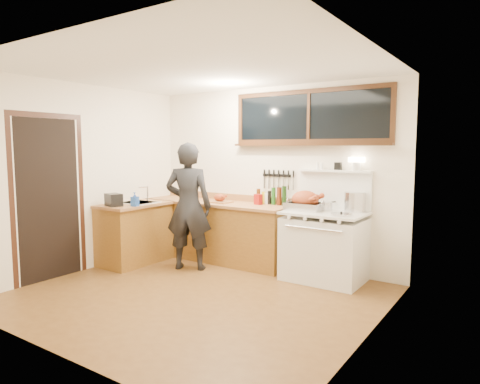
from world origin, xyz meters
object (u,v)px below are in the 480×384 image
Objects in this scene: vintage_stove at (325,245)px; man at (188,206)px; cutting_board at (220,199)px; roast_turkey at (306,202)px.

vintage_stove is 1.95m from man.
cutting_board is at bearing 78.56° from man.
vintage_stove is at bearing 18.24° from man.
vintage_stove reaches higher than cutting_board.
roast_turkey reaches higher than cutting_board.
roast_turkey is at bearing 21.32° from man.
cutting_board is at bearing -179.43° from roast_turkey.
cutting_board is at bearing -179.51° from vintage_stove.
cutting_board is (-1.69, -0.01, 0.48)m from vintage_stove.
vintage_stove is at bearing 0.09° from roast_turkey.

